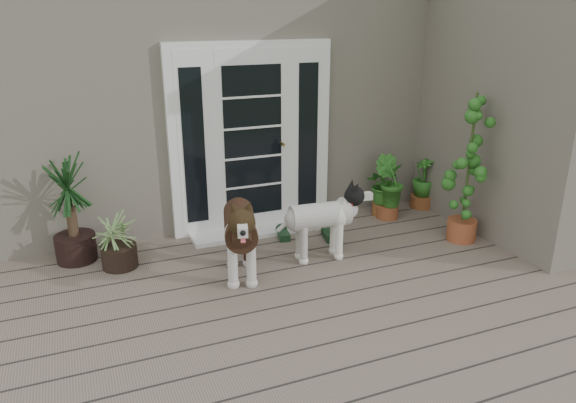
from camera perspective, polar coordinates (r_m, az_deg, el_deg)
name	(u,v)px	position (r m, az deg, el deg)	size (l,w,h in m)	color
deck	(357,318)	(4.83, 7.30, -12.07)	(6.20, 4.60, 0.12)	#6B5B4C
house_main	(220,84)	(8.14, -7.21, 12.17)	(7.40, 4.00, 3.10)	#665E54
house_wing	(539,105)	(6.90, 24.95, 9.19)	(1.60, 2.40, 3.10)	#665E54
door_unit	(252,139)	(6.21, -3.83, 6.64)	(1.90, 0.14, 2.15)	white
door_step	(259,230)	(6.35, -3.05, -3.00)	(1.60, 0.40, 0.05)	white
brindle_dog	(240,239)	(5.19, -5.04, -3.94)	(0.41, 0.96, 0.80)	#3C2315
white_dog	(320,227)	(5.57, 3.39, -2.72)	(0.36, 0.84, 0.70)	white
spider_plant	(118,238)	(5.66, -17.53, -3.72)	(0.59, 0.59, 0.63)	#7C945B
yucca	(71,210)	(5.87, -21.95, -0.83)	(0.77, 0.77, 1.12)	black
herb_a	(382,193)	(6.89, 9.92, 0.87)	(0.45, 0.45, 0.57)	#1F5217
herb_b	(388,196)	(6.79, 10.53, 0.61)	(0.39, 0.39, 0.58)	#195317
herb_c	(423,187)	(7.27, 14.02, 1.49)	(0.35, 0.35, 0.55)	#275E1A
sapling	(469,167)	(6.18, 18.52, 3.50)	(0.50, 0.50, 1.72)	#2E641C
clog_left	(283,233)	(6.19, -0.53, -3.35)	(0.16, 0.34, 0.10)	#14331A
clog_right	(329,234)	(6.17, 4.34, -3.46)	(0.16, 0.34, 0.10)	black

